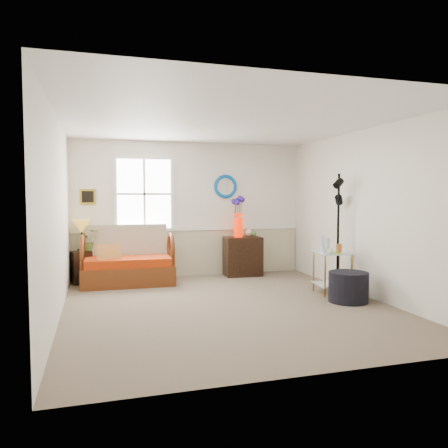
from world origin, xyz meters
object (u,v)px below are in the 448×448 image
object	(u,v)px
cabinet	(243,256)
side_table	(332,273)
lamp_stand	(81,267)
floor_lamp	(338,232)
ottoman	(348,287)
loveseat	(128,255)

from	to	relation	value
cabinet	side_table	xyz separation A→B (m)	(0.87, -1.90, -0.05)
lamp_stand	floor_lamp	bearing A→B (deg)	-23.84
side_table	floor_lamp	bearing A→B (deg)	41.97
ottoman	lamp_stand	bearing A→B (deg)	146.39
side_table	ottoman	world-z (taller)	side_table
lamp_stand	cabinet	distance (m)	3.02
loveseat	side_table	bearing A→B (deg)	-26.66
side_table	floor_lamp	xyz separation A→B (m)	(0.20, 0.18, 0.63)
lamp_stand	ottoman	size ratio (longest dim) A/B	1.00
loveseat	ottoman	size ratio (longest dim) A/B	2.74
lamp_stand	loveseat	bearing A→B (deg)	-21.41
floor_lamp	loveseat	bearing A→B (deg)	130.95
loveseat	lamp_stand	bearing A→B (deg)	160.38
floor_lamp	ottoman	bearing A→B (deg)	-133.81
loveseat	side_table	xyz separation A→B (m)	(3.09, -1.68, -0.18)
cabinet	side_table	bearing A→B (deg)	-63.02
floor_lamp	lamp_stand	bearing A→B (deg)	131.53
floor_lamp	cabinet	bearing A→B (deg)	97.23
cabinet	side_table	size ratio (longest dim) A/B	1.14
loveseat	ottoman	xyz separation A→B (m)	(3.04, -2.24, -0.30)
lamp_stand	cabinet	world-z (taller)	cabinet
floor_lamp	ottoman	distance (m)	1.08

